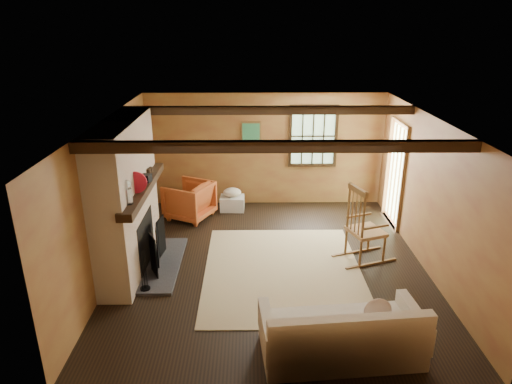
{
  "coord_description": "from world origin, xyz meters",
  "views": [
    {
      "loc": [
        -0.31,
        -6.6,
        3.77
      ],
      "look_at": [
        -0.22,
        0.4,
        1.13
      ],
      "focal_mm": 32.0,
      "sensor_mm": 36.0,
      "label": 1
    }
  ],
  "objects_px": {
    "rocking_chair": "(364,229)",
    "laundry_basket": "(232,203)",
    "sofa": "(343,337)",
    "armchair": "(189,200)",
    "fireplace": "(128,203)"
  },
  "relations": [
    {
      "from": "rocking_chair",
      "to": "sofa",
      "type": "bearing_deg",
      "value": 142.35
    },
    {
      "from": "fireplace",
      "to": "armchair",
      "type": "distance_m",
      "value": 2.18
    },
    {
      "from": "sofa",
      "to": "armchair",
      "type": "distance_m",
      "value": 4.74
    },
    {
      "from": "rocking_chair",
      "to": "sofa",
      "type": "height_order",
      "value": "rocking_chair"
    },
    {
      "from": "rocking_chair",
      "to": "sofa",
      "type": "distance_m",
      "value": 2.51
    },
    {
      "from": "fireplace",
      "to": "laundry_basket",
      "type": "xyz_separation_m",
      "value": [
        1.52,
        2.34,
        -0.95
      ]
    },
    {
      "from": "laundry_basket",
      "to": "armchair",
      "type": "distance_m",
      "value": 0.97
    },
    {
      "from": "sofa",
      "to": "laundry_basket",
      "type": "height_order",
      "value": "sofa"
    },
    {
      "from": "fireplace",
      "to": "laundry_basket",
      "type": "bearing_deg",
      "value": 56.95
    },
    {
      "from": "fireplace",
      "to": "armchair",
      "type": "bearing_deg",
      "value": 70.78
    },
    {
      "from": "fireplace",
      "to": "sofa",
      "type": "height_order",
      "value": "fireplace"
    },
    {
      "from": "rocking_chair",
      "to": "laundry_basket",
      "type": "relative_size",
      "value": 2.64
    },
    {
      "from": "fireplace",
      "to": "sofa",
      "type": "distance_m",
      "value": 3.8
    },
    {
      "from": "sofa",
      "to": "armchair",
      "type": "height_order",
      "value": "sofa"
    },
    {
      "from": "fireplace",
      "to": "rocking_chair",
      "type": "height_order",
      "value": "fireplace"
    }
  ]
}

